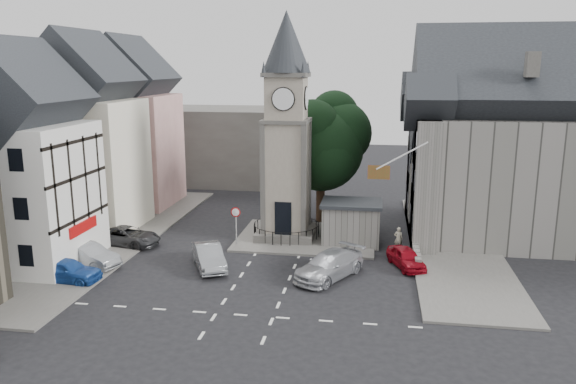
% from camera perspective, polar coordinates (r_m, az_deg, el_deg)
% --- Properties ---
extents(ground, '(120.00, 120.00, 0.00)m').
position_cam_1_polar(ground, '(34.51, -2.31, -8.57)').
color(ground, black).
rests_on(ground, ground).
extents(pavement_west, '(6.00, 30.00, 0.14)m').
position_cam_1_polar(pavement_west, '(43.82, -16.99, -4.37)').
color(pavement_west, '#595651').
rests_on(pavement_west, ground).
extents(pavement_east, '(6.00, 26.00, 0.14)m').
position_cam_1_polar(pavement_east, '(41.80, 16.38, -5.15)').
color(pavement_east, '#595651').
rests_on(pavement_east, ground).
extents(central_island, '(10.00, 8.00, 0.16)m').
position_cam_1_polar(central_island, '(41.71, 1.89, -4.64)').
color(central_island, '#595651').
rests_on(central_island, ground).
extents(road_markings, '(20.00, 8.00, 0.01)m').
position_cam_1_polar(road_markings, '(29.57, -4.45, -12.37)').
color(road_markings, silver).
rests_on(road_markings, ground).
extents(clock_tower, '(4.86, 4.86, 16.25)m').
position_cam_1_polar(clock_tower, '(40.26, -0.16, 6.44)').
color(clock_tower, '#4C4944').
rests_on(clock_tower, ground).
extents(stone_shelter, '(4.30, 3.30, 3.08)m').
position_cam_1_polar(stone_shelter, '(40.55, 6.45, -3.07)').
color(stone_shelter, slate).
rests_on(stone_shelter, ground).
extents(town_tree, '(7.20, 7.20, 10.80)m').
position_cam_1_polar(town_tree, '(45.07, 3.40, 5.62)').
color(town_tree, black).
rests_on(town_tree, ground).
extents(warning_sign_post, '(0.70, 0.19, 2.85)m').
position_cam_1_polar(warning_sign_post, '(39.59, -5.33, -2.71)').
color(warning_sign_post, black).
rests_on(warning_sign_post, ground).
extents(terrace_pink, '(8.10, 7.60, 12.80)m').
position_cam_1_polar(terrace_pink, '(52.66, -15.67, 5.77)').
color(terrace_pink, tan).
rests_on(terrace_pink, ground).
extents(terrace_cream, '(8.10, 7.60, 12.80)m').
position_cam_1_polar(terrace_cream, '(45.57, -19.83, 4.48)').
color(terrace_cream, '#F1E7CA').
rests_on(terrace_cream, ground).
extents(terrace_tudor, '(8.10, 7.60, 12.00)m').
position_cam_1_polar(terrace_tudor, '(38.91, -25.40, 2.10)').
color(terrace_tudor, silver).
rests_on(terrace_tudor, ground).
extents(backdrop_west, '(20.00, 10.00, 8.00)m').
position_cam_1_polar(backdrop_west, '(62.88, -8.07, 4.81)').
color(backdrop_west, '#4C4944').
rests_on(backdrop_west, ground).
extents(east_building, '(14.40, 11.40, 12.60)m').
position_cam_1_polar(east_building, '(43.93, 21.07, 3.67)').
color(east_building, slate).
rests_on(east_building, ground).
extents(east_boundary_wall, '(0.40, 16.00, 0.90)m').
position_cam_1_polar(east_boundary_wall, '(43.32, 12.41, -3.77)').
color(east_boundary_wall, slate).
rests_on(east_boundary_wall, ground).
extents(flagpole, '(3.68, 0.10, 2.74)m').
position_cam_1_polar(flagpole, '(35.97, 11.50, 3.63)').
color(flagpole, white).
rests_on(flagpole, ground).
extents(car_west_blue, '(4.33, 1.98, 1.44)m').
position_cam_1_polar(car_west_blue, '(35.95, -21.64, -7.39)').
color(car_west_blue, '#1C479A').
rests_on(car_west_blue, ground).
extents(car_west_silver, '(4.69, 2.87, 1.46)m').
position_cam_1_polar(car_west_silver, '(38.10, -19.64, -6.09)').
color(car_west_silver, '#919598').
rests_on(car_west_silver, ground).
extents(car_west_grey, '(5.14, 3.03, 1.34)m').
position_cam_1_polar(car_west_grey, '(41.63, -16.03, -4.33)').
color(car_west_grey, '#2C2D2F').
rests_on(car_west_grey, ground).
extents(car_island_silver, '(3.44, 4.76, 1.49)m').
position_cam_1_polar(car_island_silver, '(36.02, -8.05, -6.50)').
color(car_island_silver, gray).
rests_on(car_island_silver, ground).
extents(car_island_east, '(4.55, 5.69, 1.55)m').
position_cam_1_polar(car_island_east, '(34.20, 4.22, -7.42)').
color(car_island_east, '#ACAEB4').
rests_on(car_island_east, ground).
extents(car_east_red, '(2.73, 3.98, 1.26)m').
position_cam_1_polar(car_east_red, '(36.56, 11.91, -6.56)').
color(car_east_red, maroon).
rests_on(car_east_red, ground).
extents(pedestrian, '(0.61, 0.41, 1.65)m').
position_cam_1_polar(pedestrian, '(39.71, 11.15, -4.67)').
color(pedestrian, beige).
rests_on(pedestrian, ground).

